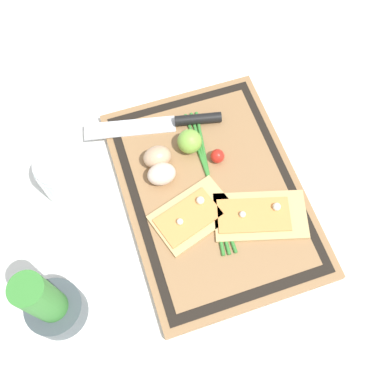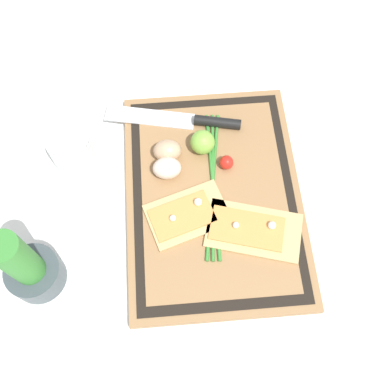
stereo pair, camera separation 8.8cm
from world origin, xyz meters
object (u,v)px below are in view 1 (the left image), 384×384
(lime, at_px, (190,141))
(egg_pink, at_px, (162,174))
(pizza_slice_near, at_px, (259,215))
(herb_pot, at_px, (51,305))
(egg_brown, at_px, (157,157))
(pizza_slice_far, at_px, (192,215))
(sauce_jar, at_px, (64,178))
(knife, at_px, (176,122))
(cherry_tomato_red, at_px, (217,156))

(lime, bearing_deg, egg_pink, 124.47)
(pizza_slice_near, height_order, herb_pot, herb_pot)
(pizza_slice_near, height_order, lime, lime)
(egg_brown, distance_m, lime, 0.07)
(egg_pink, bearing_deg, egg_brown, -4.35)
(pizza_slice_far, distance_m, sauce_jar, 0.27)
(knife, bearing_deg, egg_pink, 150.46)
(knife, height_order, lime, lime)
(lime, distance_m, herb_pot, 0.41)
(knife, relative_size, cherry_tomato_red, 10.09)
(sauce_jar, bearing_deg, knife, -75.63)
(egg_pink, bearing_deg, lime, -55.53)
(knife, relative_size, herb_pot, 1.48)
(pizza_slice_near, xyz_separation_m, cherry_tomato_red, (0.15, 0.03, 0.01))
(egg_pink, relative_size, sauce_jar, 0.55)
(pizza_slice_near, xyz_separation_m, egg_pink, (0.14, 0.16, 0.02))
(pizza_slice_near, height_order, pizza_slice_far, same)
(cherry_tomato_red, xyz_separation_m, sauce_jar, (0.05, 0.31, 0.01))
(herb_pot, height_order, sauce_jar, herb_pot)
(egg_brown, relative_size, cherry_tomato_red, 1.98)
(pizza_slice_far, height_order, sauce_jar, sauce_jar)
(pizza_slice_far, height_order, egg_brown, egg_brown)
(pizza_slice_near, distance_m, knife, 0.27)
(egg_brown, distance_m, sauce_jar, 0.19)
(pizza_slice_near, xyz_separation_m, sauce_jar, (0.19, 0.34, 0.02))
(herb_pot, bearing_deg, egg_pink, -52.77)
(pizza_slice_far, bearing_deg, lime, -16.65)
(cherry_tomato_red, bearing_deg, herb_pot, 118.07)
(lime, height_order, herb_pot, herb_pot)
(knife, height_order, egg_brown, egg_brown)
(lime, bearing_deg, pizza_slice_near, -157.22)
(pizza_slice_near, bearing_deg, sauce_jar, 60.87)
(pizza_slice_far, xyz_separation_m, sauce_jar, (0.15, 0.22, 0.02))
(pizza_slice_far, distance_m, egg_brown, 0.14)
(lime, bearing_deg, knife, 8.21)
(egg_brown, height_order, sauce_jar, sauce_jar)
(pizza_slice_near, distance_m, egg_pink, 0.21)
(pizza_slice_far, xyz_separation_m, egg_pink, (0.10, 0.03, 0.02))
(pizza_slice_near, xyz_separation_m, knife, (0.26, 0.09, 0.00))
(pizza_slice_near, bearing_deg, pizza_slice_far, 71.48)
(pizza_slice_near, distance_m, lime, 0.21)
(pizza_slice_near, relative_size, pizza_slice_far, 1.13)
(cherry_tomato_red, height_order, herb_pot, herb_pot)
(knife, distance_m, egg_pink, 0.14)
(pizza_slice_far, xyz_separation_m, cherry_tomato_red, (0.10, -0.09, 0.01))
(sauce_jar, bearing_deg, herb_pot, 164.76)
(herb_pot, bearing_deg, lime, -53.39)
(pizza_slice_far, distance_m, egg_pink, 0.10)
(lime, bearing_deg, cherry_tomato_red, -134.87)
(knife, bearing_deg, egg_brown, 140.67)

